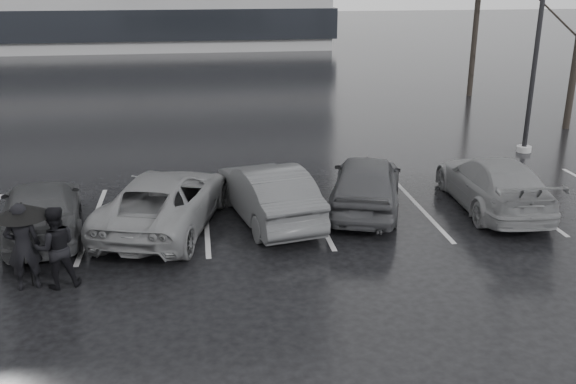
# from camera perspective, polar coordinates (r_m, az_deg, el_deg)

# --- Properties ---
(ground) EXTENTS (160.00, 160.00, 0.00)m
(ground) POSITION_cam_1_polar(r_m,az_deg,el_deg) (14.29, 1.82, -5.43)
(ground) COLOR black
(ground) RESTS_ON ground
(car_main) EXTENTS (2.95, 4.61, 1.46)m
(car_main) POSITION_cam_1_polar(r_m,az_deg,el_deg) (16.69, 6.96, 0.85)
(car_main) COLOR black
(car_main) RESTS_ON ground
(car_west_a) EXTENTS (2.39, 4.53, 1.42)m
(car_west_a) POSITION_cam_1_polar(r_m,az_deg,el_deg) (15.89, -1.78, -0.04)
(car_west_a) COLOR #2B2B2D
(car_west_a) RESTS_ON ground
(car_west_b) EXTENTS (3.53, 5.35, 1.37)m
(car_west_b) POSITION_cam_1_polar(r_m,az_deg,el_deg) (15.71, -10.92, -0.73)
(car_west_b) COLOR #525255
(car_west_b) RESTS_ON ground
(car_west_c) EXTENTS (2.54, 4.64, 1.27)m
(car_west_c) POSITION_cam_1_polar(r_m,az_deg,el_deg) (16.10, -21.07, -1.41)
(car_west_c) COLOR black
(car_west_c) RESTS_ON ground
(car_east) EXTENTS (2.17, 4.77, 1.36)m
(car_east) POSITION_cam_1_polar(r_m,az_deg,el_deg) (17.53, 17.76, 0.78)
(car_east) COLOR #525255
(car_east) RESTS_ON ground
(pedestrian_left) EXTENTS (0.73, 0.56, 1.79)m
(pedestrian_left) POSITION_cam_1_polar(r_m,az_deg,el_deg) (13.43, -22.48, -4.49)
(pedestrian_left) COLOR black
(pedestrian_left) RESTS_ON ground
(pedestrian_right) EXTENTS (0.95, 0.82, 1.68)m
(pedestrian_right) POSITION_cam_1_polar(r_m,az_deg,el_deg) (13.31, -19.95, -4.64)
(pedestrian_right) COLOR black
(pedestrian_right) RESTS_ON ground
(umbrella) EXTENTS (1.05, 1.05, 1.78)m
(umbrella) POSITION_cam_1_polar(r_m,az_deg,el_deg) (13.22, -22.57, -1.51)
(umbrella) COLOR black
(umbrella) RESTS_ON ground
(lamp_post) EXTENTS (0.49, 0.49, 8.98)m
(lamp_post) POSITION_cam_1_polar(r_m,az_deg,el_deg) (22.77, 21.42, 13.36)
(lamp_post) COLOR gray
(lamp_post) RESTS_ON ground
(stall_stripes) EXTENTS (19.72, 5.00, 0.00)m
(stall_stripes) POSITION_cam_1_polar(r_m,az_deg,el_deg) (16.47, -2.42, -1.97)
(stall_stripes) COLOR #B2B2B5
(stall_stripes) RESTS_ON ground
(tree_north) EXTENTS (0.26, 0.26, 8.50)m
(tree_north) POSITION_cam_1_polar(r_m,az_deg,el_deg) (32.64, 16.50, 15.58)
(tree_north) COLOR black
(tree_north) RESTS_ON ground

